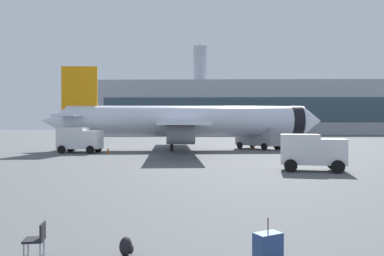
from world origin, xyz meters
TOP-DOWN VIEW (x-y plane):
  - airplane_at_gate at (-2.01, 46.30)m, footprint 35.77×32.29m
  - service_truck at (-13.92, 40.98)m, footprint 5.01×2.98m
  - fuel_truck at (7.42, 48.23)m, footprint 5.74×6.11m
  - cargo_van at (7.82, 24.56)m, footprint 4.70×3.03m
  - safety_cone_near at (6.89, 47.92)m, footprint 0.44×0.44m
  - safety_cone_mid at (-10.59, 40.86)m, footprint 0.44×0.44m
  - rolling_suitcase at (1.64, 6.33)m, footprint 0.75×0.67m
  - traveller_backpack at (-1.86, 6.79)m, footprint 0.36×0.40m
  - gate_chair at (-4.07, 6.62)m, footprint 0.55×0.55m
  - terminal_building at (17.27, 124.46)m, footprint 99.26×20.50m

SIDE VIEW (x-z plane):
  - traveller_backpack at x=-1.86m, z-range -0.01..0.47m
  - safety_cone_mid at x=-10.59m, z-range -0.01..0.62m
  - safety_cone_near at x=6.89m, z-range -0.01..0.64m
  - rolling_suitcase at x=1.64m, z-range -0.16..0.94m
  - gate_chair at x=-4.07m, z-range 0.07..0.93m
  - cargo_van at x=7.82m, z-range 0.15..2.75m
  - service_truck at x=-13.92m, z-range 0.16..3.05m
  - fuel_truck at x=7.42m, z-range 0.17..3.37m
  - airplane_at_gate at x=-2.01m, z-range -1.59..8.91m
  - terminal_building at x=17.27m, z-range -5.90..22.81m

